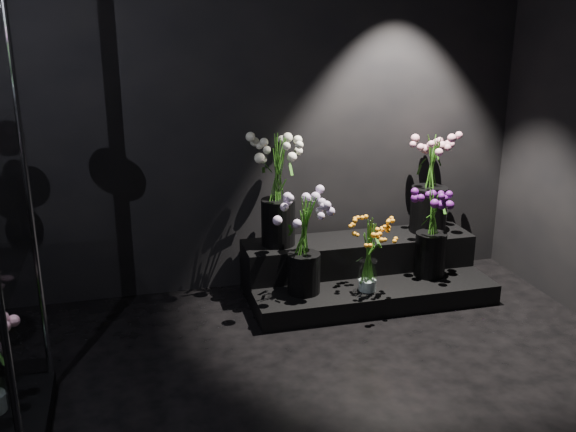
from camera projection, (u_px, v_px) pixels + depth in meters
name	position (u px, v px, depth m)	size (l,w,h in m)	color
wall_back	(255.00, 98.00, 4.46)	(4.00, 4.00, 0.00)	black
display_riser	(363.00, 271.00, 4.70)	(1.71, 0.76, 0.38)	black
bouquet_orange_bells	(369.00, 255.00, 4.33)	(0.31, 0.31, 0.51)	white
bouquet_lilac	(304.00, 238.00, 4.26)	(0.45, 0.45, 0.68)	black
bouquet_purple	(432.00, 227.00, 4.55)	(0.36, 0.36, 0.66)	black
bouquet_cream_roses	(278.00, 183.00, 4.46)	(0.41, 0.41, 0.78)	black
bouquet_pink_roses	(431.00, 179.00, 4.75)	(0.43, 0.43, 0.74)	black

